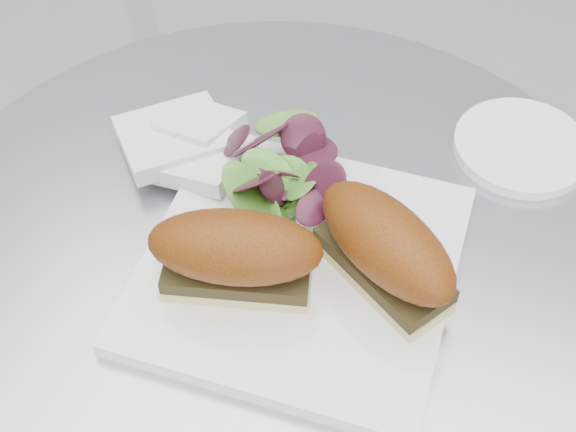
% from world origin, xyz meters
% --- Properties ---
extents(table, '(0.70, 0.70, 0.73)m').
position_xyz_m(table, '(0.00, 0.00, 0.49)').
color(table, '#AFB1B6').
rests_on(table, ground).
extents(plate, '(0.27, 0.27, 0.02)m').
position_xyz_m(plate, '(0.03, -0.01, 0.74)').
color(plate, white).
rests_on(plate, table).
extents(sandwich_left, '(0.16, 0.10, 0.08)m').
position_xyz_m(sandwich_left, '(-0.01, -0.05, 0.79)').
color(sandwich_left, '#D8CC87').
rests_on(sandwich_left, plate).
extents(sandwich_right, '(0.16, 0.14, 0.08)m').
position_xyz_m(sandwich_right, '(0.10, -0.00, 0.79)').
color(sandwich_right, '#D8CC87').
rests_on(sandwich_right, plate).
extents(salad, '(0.12, 0.12, 0.05)m').
position_xyz_m(salad, '(-0.02, 0.06, 0.77)').
color(salad, '#5B9C33').
rests_on(salad, plate).
extents(napkin, '(0.18, 0.18, 0.02)m').
position_xyz_m(napkin, '(-0.12, 0.08, 0.74)').
color(napkin, white).
rests_on(napkin, table).
extents(saucer, '(0.14, 0.14, 0.01)m').
position_xyz_m(saucer, '(0.19, 0.21, 0.74)').
color(saucer, white).
rests_on(saucer, table).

